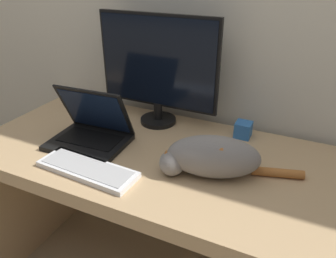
{
  "coord_description": "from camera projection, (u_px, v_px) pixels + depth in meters",
  "views": [
    {
      "loc": [
        0.56,
        -0.64,
        1.44
      ],
      "look_at": [
        0.11,
        0.32,
        0.89
      ],
      "focal_mm": 35.0,
      "sensor_mm": 36.0,
      "label": 1
    }
  ],
  "objects": [
    {
      "name": "cat",
      "position": [
        212.0,
        156.0,
        1.15
      ],
      "size": [
        0.49,
        0.24,
        0.15
      ],
      "rotation": [
        0.0,
        0.0,
        0.28
      ],
      "color": "gray",
      "rests_on": "desk"
    },
    {
      "name": "laptop",
      "position": [
        91.0,
        132.0,
        1.37
      ],
      "size": [
        0.32,
        0.26,
        0.24
      ],
      "rotation": [
        0.0,
        0.0,
        0.05
      ],
      "color": "black",
      "rests_on": "desk"
    },
    {
      "name": "external_keyboard",
      "position": [
        87.0,
        169.0,
        1.19
      ],
      "size": [
        0.39,
        0.15,
        0.02
      ],
      "rotation": [
        0.0,
        0.0,
        -0.05
      ],
      "color": "white",
      "rests_on": "desk"
    },
    {
      "name": "monitor",
      "position": [
        158.0,
        68.0,
        1.44
      ],
      "size": [
        0.56,
        0.17,
        0.5
      ],
      "color": "black",
      "rests_on": "desk"
    },
    {
      "name": "desk",
      "position": [
        149.0,
        182.0,
        1.41
      ],
      "size": [
        1.45,
        0.72,
        0.75
      ],
      "color": "tan",
      "rests_on": "ground_plane"
    },
    {
      "name": "small_toy",
      "position": [
        243.0,
        130.0,
        1.42
      ],
      "size": [
        0.07,
        0.07,
        0.07
      ],
      "color": "#2D6BB7",
      "rests_on": "desk"
    }
  ]
}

